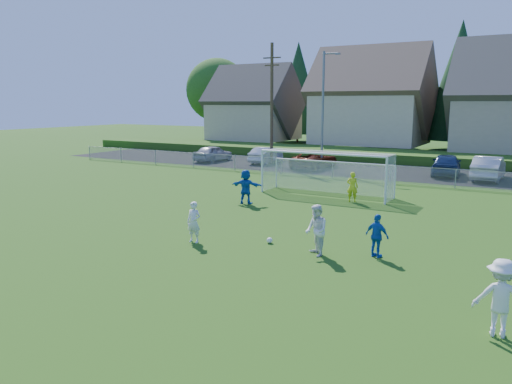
# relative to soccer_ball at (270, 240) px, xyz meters

# --- Properties ---
(ground) EXTENTS (160.00, 160.00, 0.00)m
(ground) POSITION_rel_soccer_ball_xyz_m (-1.96, -5.63, -0.11)
(ground) COLOR #193D0C
(ground) RESTS_ON ground
(asphalt_lot) EXTENTS (60.00, 60.00, 0.00)m
(asphalt_lot) POSITION_rel_soccer_ball_xyz_m (-1.96, 21.87, -0.10)
(asphalt_lot) COLOR black
(asphalt_lot) RESTS_ON ground
(grass_embankment) EXTENTS (70.00, 6.00, 0.80)m
(grass_embankment) POSITION_rel_soccer_ball_xyz_m (-1.96, 29.37, 0.29)
(grass_embankment) COLOR #1E420F
(grass_embankment) RESTS_ON ground
(soccer_ball) EXTENTS (0.22, 0.22, 0.22)m
(soccer_ball) POSITION_rel_soccer_ball_xyz_m (0.00, 0.00, 0.00)
(soccer_ball) COLOR white
(soccer_ball) RESTS_ON ground
(player_white_a) EXTENTS (0.59, 0.41, 1.55)m
(player_white_a) POSITION_rel_soccer_ball_xyz_m (-2.52, -1.29, 0.66)
(player_white_a) COLOR white
(player_white_a) RESTS_ON ground
(player_white_b) EXTENTS (1.08, 1.08, 1.77)m
(player_white_b) POSITION_rel_soccer_ball_xyz_m (2.09, -0.52, 0.78)
(player_white_b) COLOR white
(player_white_b) RESTS_ON ground
(player_white_c) EXTENTS (1.22, 0.78, 1.79)m
(player_white_c) POSITION_rel_soccer_ball_xyz_m (8.03, -4.00, 0.79)
(player_white_c) COLOR white
(player_white_c) RESTS_ON ground
(player_blue_a) EXTENTS (0.94, 0.59, 1.49)m
(player_blue_a) POSITION_rel_soccer_ball_xyz_m (3.95, 0.34, 0.63)
(player_blue_a) COLOR #1251AE
(player_blue_a) RESTS_ON ground
(player_blue_b) EXTENTS (1.72, 0.78, 1.79)m
(player_blue_b) POSITION_rel_soccer_ball_xyz_m (-4.63, 5.93, 0.78)
(player_blue_b) COLOR #1251AE
(player_blue_b) RESTS_ON ground
(goalkeeper) EXTENTS (0.64, 0.48, 1.60)m
(goalkeeper) POSITION_rel_soccer_ball_xyz_m (-0.00, 9.12, 0.69)
(goalkeeper) COLOR #C5D819
(goalkeeper) RESTS_ON ground
(car_a) EXTENTS (1.86, 4.27, 1.43)m
(car_a) POSITION_rel_soccer_ball_xyz_m (-17.00, 20.65, 0.61)
(car_a) COLOR #A2A3AA
(car_a) RESTS_ON ground
(car_b) EXTENTS (1.67, 4.25, 1.38)m
(car_b) POSITION_rel_soccer_ball_xyz_m (-12.29, 21.91, 0.58)
(car_b) COLOR silver
(car_b) RESTS_ON ground
(car_c) EXTENTS (2.53, 5.01, 1.36)m
(car_c) POSITION_rel_soccer_ball_xyz_m (-7.24, 20.72, 0.57)
(car_c) COLOR #581A0A
(car_c) RESTS_ON ground
(car_e) EXTENTS (2.52, 4.97, 1.62)m
(car_e) POSITION_rel_soccer_ball_xyz_m (2.60, 21.69, 0.70)
(car_e) COLOR #15264A
(car_e) RESTS_ON ground
(car_f) EXTENTS (1.81, 4.94, 1.62)m
(car_f) POSITION_rel_soccer_ball_xyz_m (5.41, 21.11, 0.70)
(car_f) COLOR beige
(car_f) RESTS_ON ground
(soccer_goal) EXTENTS (7.42, 1.90, 2.50)m
(soccer_goal) POSITION_rel_soccer_ball_xyz_m (-1.96, 10.42, 1.52)
(soccer_goal) COLOR white
(soccer_goal) RESTS_ON ground
(chainlink_fence) EXTENTS (52.06, 0.06, 1.20)m
(chainlink_fence) POSITION_rel_soccer_ball_xyz_m (-1.96, 16.37, 0.52)
(chainlink_fence) COLOR gray
(chainlink_fence) RESTS_ON ground
(streetlight) EXTENTS (1.38, 0.18, 9.00)m
(streetlight) POSITION_rel_soccer_ball_xyz_m (-6.41, 20.37, 4.73)
(streetlight) COLOR slate
(streetlight) RESTS_ON ground
(utility_pole) EXTENTS (1.60, 0.26, 10.00)m
(utility_pole) POSITION_rel_soccer_ball_xyz_m (-11.46, 21.37, 5.04)
(utility_pole) COLOR #473321
(utility_pole) RESTS_ON ground
(houses_row) EXTENTS (53.90, 11.45, 13.27)m
(houses_row) POSITION_rel_soccer_ball_xyz_m (0.01, 36.83, 7.22)
(houses_row) COLOR tan
(houses_row) RESTS_ON ground
(tree_row) EXTENTS (65.98, 12.36, 13.80)m
(tree_row) POSITION_rel_soccer_ball_xyz_m (-0.92, 43.11, 6.80)
(tree_row) COLOR #382616
(tree_row) RESTS_ON ground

